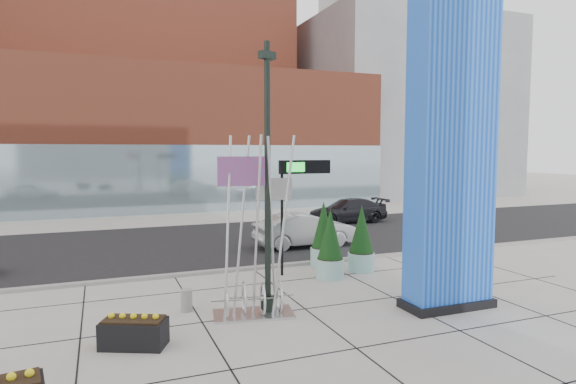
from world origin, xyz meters
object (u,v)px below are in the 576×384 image
object	(u,v)px
overhead_street_sign	(300,176)
lamp_post	(268,205)
car_silver_mid	(305,230)
blue_pylon	(451,160)
concrete_bollard	(187,300)
public_art_sculpture	(254,269)

from	to	relation	value
overhead_street_sign	lamp_post	bearing A→B (deg)	-123.55
overhead_street_sign	car_silver_mid	xyz separation A→B (m)	(2.17, 4.54, -2.83)
blue_pylon	concrete_bollard	xyz separation A→B (m)	(-7.17, 2.43, -3.99)
lamp_post	public_art_sculpture	world-z (taller)	lamp_post
concrete_bollard	overhead_street_sign	xyz separation A→B (m)	(4.68, 2.74, 3.32)
public_art_sculpture	car_silver_mid	size ratio (longest dim) A/B	1.03
public_art_sculpture	overhead_street_sign	bearing A→B (deg)	61.87
concrete_bollard	overhead_street_sign	size ratio (longest dim) A/B	0.15
blue_pylon	car_silver_mid	bearing A→B (deg)	92.07
concrete_bollard	car_silver_mid	xyz separation A→B (m)	(6.85, 7.27, 0.49)
blue_pylon	overhead_street_sign	distance (m)	5.77
concrete_bollard	car_silver_mid	bearing A→B (deg)	46.70
public_art_sculpture	car_silver_mid	distance (m)	9.76
public_art_sculpture	car_silver_mid	bearing A→B (deg)	68.52
lamp_post	concrete_bollard	bearing A→B (deg)	155.74
blue_pylon	overhead_street_sign	world-z (taller)	blue_pylon
car_silver_mid	overhead_street_sign	bearing A→B (deg)	153.48
car_silver_mid	public_art_sculpture	bearing A→B (deg)	147.17
lamp_post	public_art_sculpture	bearing A→B (deg)	-174.76
public_art_sculpture	blue_pylon	bearing A→B (deg)	-4.18
lamp_post	car_silver_mid	size ratio (longest dim) A/B	1.55
lamp_post	overhead_street_sign	xyz separation A→B (m)	(2.55, 3.70, 0.55)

